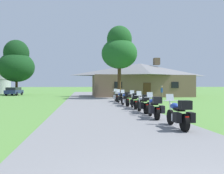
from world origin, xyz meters
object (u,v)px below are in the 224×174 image
at_px(motorcycle_blue_sixth_in_row, 121,98).
at_px(tree_left_far, 16,63).
at_px(motorcycle_blue_second_in_row, 154,108).
at_px(bystander_blue_shirt_near_lodge, 162,92).
at_px(motorcycle_blue_fifth_in_row, 126,99).
at_px(metal_silo_distant, 1,77).
at_px(motorcycle_green_farthest_in_row, 116,96).
at_px(motorcycle_blue_nearest_to_camera, 179,115).
at_px(motorcycle_silver_third_in_row, 144,104).
at_px(tree_by_lodge_front, 119,49).
at_px(parked_navy_suv_far_left, 14,91).
at_px(motorcycle_silver_fourth_in_row, 134,101).

height_order(motorcycle_blue_sixth_in_row, tree_left_far, tree_left_far).
relative_size(motorcycle_blue_second_in_row, tree_left_far, 0.21).
bearing_deg(bystander_blue_shirt_near_lodge, motorcycle_blue_fifth_in_row, -22.99).
height_order(tree_left_far, metal_silo_distant, tree_left_far).
distance_m(motorcycle_green_farthest_in_row, bystander_blue_shirt_near_lodge, 7.25).
xyz_separation_m(motorcycle_blue_nearest_to_camera, motorcycle_blue_second_in_row, (-0.06, 2.85, 0.00)).
relative_size(motorcycle_silver_third_in_row, bystander_blue_shirt_near_lodge, 1.24).
bearing_deg(tree_by_lodge_front, parked_navy_suv_far_left, 142.06).
bearing_deg(motorcycle_silver_third_in_row, bystander_blue_shirt_near_lodge, 64.69).
height_order(motorcycle_silver_third_in_row, tree_by_lodge_front, tree_by_lodge_front).
bearing_deg(metal_silo_distant, bystander_blue_shirt_near_lodge, -42.46).
bearing_deg(motorcycle_blue_fifth_in_row, motorcycle_silver_fourth_in_row, -90.05).
distance_m(motorcycle_blue_second_in_row, metal_silo_distant, 45.62).
bearing_deg(tree_by_lodge_front, motorcycle_blue_nearest_to_camera, -93.05).
bearing_deg(tree_by_lodge_front, metal_silo_distant, 133.82).
xyz_separation_m(motorcycle_silver_fourth_in_row, motorcycle_blue_fifth_in_row, (-0.18, 2.36, 0.01)).
relative_size(motorcycle_green_farthest_in_row, bystander_blue_shirt_near_lodge, 1.24).
bearing_deg(motorcycle_silver_fourth_in_row, motorcycle_blue_fifth_in_row, 97.81).
relative_size(motorcycle_blue_nearest_to_camera, bystander_blue_shirt_near_lodge, 1.24).
bearing_deg(motorcycle_silver_fourth_in_row, bystander_blue_shirt_near_lodge, 65.10).
relative_size(motorcycle_blue_second_in_row, motorcycle_blue_sixth_in_row, 1.00).
bearing_deg(motorcycle_green_farthest_in_row, motorcycle_silver_third_in_row, -87.61).
height_order(motorcycle_silver_fourth_in_row, bystander_blue_shirt_near_lodge, bystander_blue_shirt_near_lodge).
height_order(motorcycle_blue_second_in_row, metal_silo_distant, metal_silo_distant).
distance_m(motorcycle_silver_third_in_row, motorcycle_silver_fourth_in_row, 2.52).
distance_m(bystander_blue_shirt_near_lodge, tree_by_lodge_front, 7.55).
distance_m(motorcycle_blue_second_in_row, tree_left_far, 36.82).
height_order(motorcycle_blue_second_in_row, bystander_blue_shirt_near_lodge, bystander_blue_shirt_near_lodge).
xyz_separation_m(motorcycle_silver_fourth_in_row, tree_by_lodge_front, (1.07, 13.06, 5.71)).
height_order(motorcycle_blue_fifth_in_row, bystander_blue_shirt_near_lodge, bystander_blue_shirt_near_lodge).
xyz_separation_m(motorcycle_blue_fifth_in_row, tree_left_far, (-15.35, 25.82, 5.24)).
xyz_separation_m(motorcycle_blue_nearest_to_camera, tree_by_lodge_front, (1.10, 20.73, 5.71)).
distance_m(metal_silo_distant, parked_navy_suv_far_left, 11.61).
xyz_separation_m(motorcycle_silver_third_in_row, parked_navy_suv_far_left, (-15.31, 28.36, 0.17)).
bearing_deg(tree_left_far, parked_navy_suv_far_left, -84.98).
relative_size(motorcycle_green_farthest_in_row, tree_by_lodge_front, 0.22).
distance_m(motorcycle_blue_second_in_row, motorcycle_silver_third_in_row, 2.31).
distance_m(motorcycle_green_farthest_in_row, tree_by_lodge_front, 8.05).
xyz_separation_m(motorcycle_blue_fifth_in_row, bystander_blue_shirt_near_lodge, (6.24, 8.90, 0.33)).
bearing_deg(motorcycle_blue_second_in_row, motorcycle_silver_fourth_in_row, 92.73).
height_order(bystander_blue_shirt_near_lodge, metal_silo_distant, metal_silo_distant).
distance_m(motorcycle_blue_fifth_in_row, motorcycle_blue_sixth_in_row, 2.57).
bearing_deg(metal_silo_distant, tree_by_lodge_front, -46.18).
xyz_separation_m(bystander_blue_shirt_near_lodge, tree_by_lodge_front, (-4.99, 1.79, 5.37)).
bearing_deg(motorcycle_blue_second_in_row, motorcycle_silver_third_in_row, 91.94).
distance_m(bystander_blue_shirt_near_lodge, metal_silo_distant, 36.38).
relative_size(motorcycle_blue_nearest_to_camera, motorcycle_blue_fifth_in_row, 1.00).
relative_size(motorcycle_blue_fifth_in_row, motorcycle_blue_sixth_in_row, 1.00).
relative_size(motorcycle_silver_third_in_row, tree_by_lodge_front, 0.22).
distance_m(motorcycle_silver_third_in_row, bystander_blue_shirt_near_lodge, 15.06).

